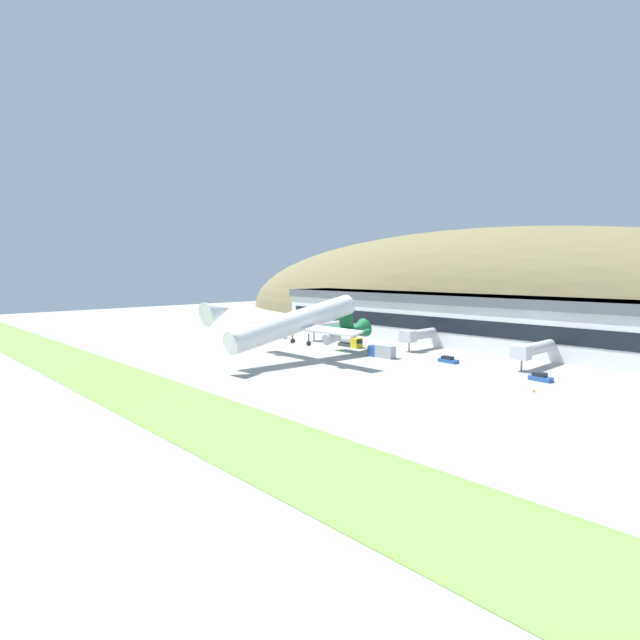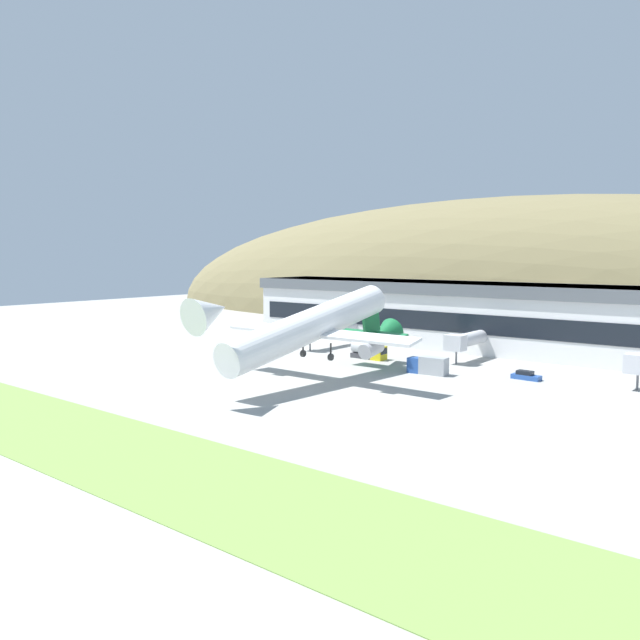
{
  "view_description": "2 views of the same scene",
  "coord_description": "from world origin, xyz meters",
  "px_view_note": "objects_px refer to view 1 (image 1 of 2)",
  "views": [
    {
      "loc": [
        76.08,
        -70.35,
        20.81
      ],
      "look_at": [
        -7.32,
        8.87,
        9.18
      ],
      "focal_mm": 28.0,
      "sensor_mm": 36.0,
      "label": 1
    },
    {
      "loc": [
        51.19,
        -70.51,
        19.96
      ],
      "look_at": [
        -9.72,
        5.78,
        9.63
      ],
      "focal_mm": 35.0,
      "sensor_mm": 36.0,
      "label": 2
    }
  ],
  "objects_px": {
    "jetway_2": "(533,349)",
    "cargo_airplane": "(298,323)",
    "box_truck": "(350,341)",
    "traffic_cone_0": "(534,390)",
    "service_car_1": "(540,377)",
    "service_car_2": "(448,360)",
    "fuel_truck": "(382,351)",
    "service_car_0": "(280,336)",
    "jetway_1": "(418,335)",
    "jetway_0": "(328,326)",
    "terminal_building": "(446,316)"
  },
  "relations": [
    {
      "from": "terminal_building",
      "to": "box_truck",
      "type": "height_order",
      "value": "terminal_building"
    },
    {
      "from": "service_car_0",
      "to": "box_truck",
      "type": "height_order",
      "value": "box_truck"
    },
    {
      "from": "jetway_1",
      "to": "service_car_2",
      "type": "distance_m",
      "value": 18.19
    },
    {
      "from": "terminal_building",
      "to": "jetway_2",
      "type": "relative_size",
      "value": 7.19
    },
    {
      "from": "cargo_airplane",
      "to": "fuel_truck",
      "type": "height_order",
      "value": "cargo_airplane"
    },
    {
      "from": "jetway_1",
      "to": "fuel_truck",
      "type": "bearing_deg",
      "value": -87.61
    },
    {
      "from": "jetway_1",
      "to": "fuel_truck",
      "type": "xyz_separation_m",
      "value": [
        0.63,
        -15.19,
        -2.57
      ]
    },
    {
      "from": "service_car_2",
      "to": "traffic_cone_0",
      "type": "height_order",
      "value": "service_car_2"
    },
    {
      "from": "terminal_building",
      "to": "fuel_truck",
      "type": "xyz_separation_m",
      "value": [
        2.09,
        -30.78,
        -6.47
      ]
    },
    {
      "from": "jetway_0",
      "to": "service_car_2",
      "type": "bearing_deg",
      "value": -8.82
    },
    {
      "from": "terminal_building",
      "to": "service_car_1",
      "type": "height_order",
      "value": "terminal_building"
    },
    {
      "from": "service_car_2",
      "to": "box_truck",
      "type": "relative_size",
      "value": 0.65
    },
    {
      "from": "fuel_truck",
      "to": "traffic_cone_0",
      "type": "xyz_separation_m",
      "value": [
        39.55,
        -7.42,
        -1.14
      ]
    },
    {
      "from": "cargo_airplane",
      "to": "service_car_1",
      "type": "relative_size",
      "value": 11.22
    },
    {
      "from": "jetway_2",
      "to": "traffic_cone_0",
      "type": "xyz_separation_m",
      "value": [
        9.33,
        -20.75,
        -3.71
      ]
    },
    {
      "from": "fuel_truck",
      "to": "box_truck",
      "type": "bearing_deg",
      "value": 158.47
    },
    {
      "from": "terminal_building",
      "to": "fuel_truck",
      "type": "bearing_deg",
      "value": -86.11
    },
    {
      "from": "jetway_0",
      "to": "traffic_cone_0",
      "type": "xyz_separation_m",
      "value": [
        71.06,
        -20.25,
        -3.71
      ]
    },
    {
      "from": "service_car_1",
      "to": "service_car_2",
      "type": "relative_size",
      "value": 0.93
    },
    {
      "from": "fuel_truck",
      "to": "box_truck",
      "type": "xyz_separation_m",
      "value": [
        -16.54,
        6.53,
        0.11
      ]
    },
    {
      "from": "service_car_0",
      "to": "jetway_1",
      "type": "bearing_deg",
      "value": 15.9
    },
    {
      "from": "cargo_airplane",
      "to": "service_car_0",
      "type": "bearing_deg",
      "value": 147.31
    },
    {
      "from": "jetway_1",
      "to": "cargo_airplane",
      "type": "height_order",
      "value": "cargo_airplane"
    },
    {
      "from": "fuel_truck",
      "to": "cargo_airplane",
      "type": "bearing_deg",
      "value": -123.17
    },
    {
      "from": "terminal_building",
      "to": "service_car_1",
      "type": "bearing_deg",
      "value": -36.6
    },
    {
      "from": "jetway_2",
      "to": "terminal_building",
      "type": "bearing_deg",
      "value": 151.63
    },
    {
      "from": "service_car_1",
      "to": "box_truck",
      "type": "distance_m",
      "value": 53.44
    },
    {
      "from": "service_car_1",
      "to": "traffic_cone_0",
      "type": "bearing_deg",
      "value": -73.1
    },
    {
      "from": "fuel_truck",
      "to": "jetway_2",
      "type": "bearing_deg",
      "value": 23.8
    },
    {
      "from": "box_truck",
      "to": "traffic_cone_0",
      "type": "height_order",
      "value": "box_truck"
    },
    {
      "from": "cargo_airplane",
      "to": "traffic_cone_0",
      "type": "height_order",
      "value": "cargo_airplane"
    },
    {
      "from": "service_car_0",
      "to": "service_car_2",
      "type": "distance_m",
      "value": 56.91
    },
    {
      "from": "jetway_2",
      "to": "service_car_1",
      "type": "bearing_deg",
      "value": -60.31
    },
    {
      "from": "service_car_2",
      "to": "fuel_truck",
      "type": "relative_size",
      "value": 0.67
    },
    {
      "from": "terminal_building",
      "to": "jetway_1",
      "type": "relative_size",
      "value": 9.2
    },
    {
      "from": "service_car_0",
      "to": "box_truck",
      "type": "distance_m",
      "value": 26.04
    },
    {
      "from": "box_truck",
      "to": "service_car_0",
      "type": "bearing_deg",
      "value": -172.88
    },
    {
      "from": "jetway_1",
      "to": "traffic_cone_0",
      "type": "height_order",
      "value": "jetway_1"
    },
    {
      "from": "jetway_2",
      "to": "service_car_0",
      "type": "height_order",
      "value": "jetway_2"
    },
    {
      "from": "terminal_building",
      "to": "service_car_0",
      "type": "relative_size",
      "value": 25.55
    },
    {
      "from": "service_car_0",
      "to": "traffic_cone_0",
      "type": "distance_m",
      "value": 82.62
    },
    {
      "from": "jetway_1",
      "to": "traffic_cone_0",
      "type": "bearing_deg",
      "value": -29.36
    },
    {
      "from": "jetway_2",
      "to": "cargo_airplane",
      "type": "distance_m",
      "value": 51.29
    },
    {
      "from": "jetway_0",
      "to": "jetway_2",
      "type": "distance_m",
      "value": 61.74
    },
    {
      "from": "service_car_0",
      "to": "jetway_2",
      "type": "bearing_deg",
      "value": 7.86
    },
    {
      "from": "jetway_2",
      "to": "cargo_airplane",
      "type": "relative_size",
      "value": 0.34
    },
    {
      "from": "jetway_0",
      "to": "service_car_2",
      "type": "height_order",
      "value": "jetway_0"
    },
    {
      "from": "terminal_building",
      "to": "traffic_cone_0",
      "type": "xyz_separation_m",
      "value": [
        41.64,
        -38.2,
        -7.61
      ]
    },
    {
      "from": "jetway_2",
      "to": "box_truck",
      "type": "xyz_separation_m",
      "value": [
        -46.76,
        -6.8,
        -2.46
      ]
    },
    {
      "from": "box_truck",
      "to": "traffic_cone_0",
      "type": "relative_size",
      "value": 12.3
    }
  ]
}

